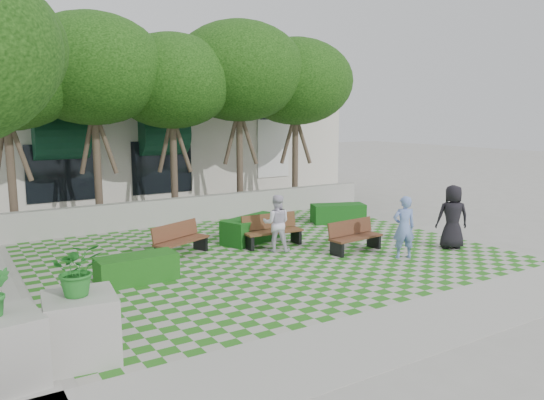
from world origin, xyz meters
TOP-DOWN VIEW (x-y plane):
  - ground at (0.00, 0.00)m, footprint 90.00×90.00m
  - lawn at (0.00, 1.00)m, footprint 12.00×12.00m
  - sidewalk_south at (0.00, -4.70)m, footprint 16.00×2.00m
  - retaining_wall at (0.00, 6.20)m, footprint 15.00×0.36m
  - bench_east at (2.25, -0.05)m, footprint 1.71×0.71m
  - bench_mid at (0.63, 1.72)m, footprint 1.80×0.69m
  - bench_west at (-2.06, 2.13)m, footprint 1.77×1.20m
  - hedge_east at (4.44, 3.35)m, footprint 2.01×1.35m
  - hedge_midright at (0.46, 2.52)m, footprint 2.26×1.54m
  - hedge_west at (-3.78, 0.49)m, footprint 1.82×0.76m
  - planter_front at (-5.75, -2.87)m, footprint 1.18×1.18m
  - planter_back at (-6.89, -3.09)m, footprint 1.16×1.16m
  - person_blue at (2.90, -1.27)m, footprint 0.72×0.62m
  - person_dark at (4.84, -1.26)m, footprint 1.07×0.97m
  - person_white at (0.42, 1.14)m, footprint 0.98×0.94m
  - tree_row at (-1.86, 5.95)m, footprint 17.70×13.40m
  - building at (0.93, 14.08)m, footprint 18.00×8.92m

SIDE VIEW (x-z plane):
  - ground at x=0.00m, z-range 0.00..0.00m
  - sidewalk_south at x=0.00m, z-range 0.00..0.01m
  - lawn at x=0.00m, z-range 0.01..0.01m
  - hedge_west at x=-3.78m, z-range 0.00..0.63m
  - hedge_east at x=4.44m, z-range 0.00..0.65m
  - hedge_midright at x=0.46m, z-range 0.00..0.73m
  - bench_east at x=2.25m, z-range -0.02..0.86m
  - bench_west at x=-2.06m, z-range -0.02..0.87m
  - bench_mid at x=0.63m, z-range -0.02..0.91m
  - retaining_wall at x=0.00m, z-range 0.00..0.90m
  - planter_back at x=-6.89m, z-range -0.29..1.44m
  - planter_front at x=-5.75m, z-range -0.18..1.71m
  - person_white at x=0.42m, z-range 0.00..1.60m
  - person_blue at x=2.90m, z-range 0.00..1.68m
  - person_dark at x=4.84m, z-range 0.00..1.83m
  - building at x=0.93m, z-range -0.06..5.09m
  - tree_row at x=-1.86m, z-range 1.47..8.88m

